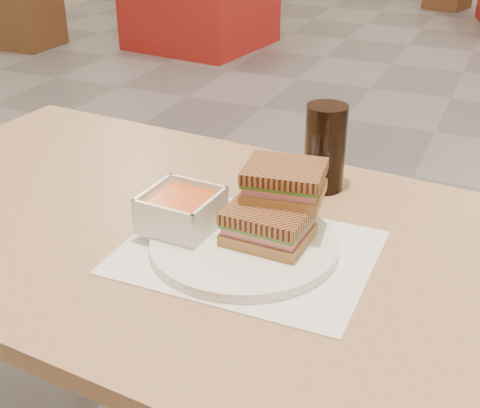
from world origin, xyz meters
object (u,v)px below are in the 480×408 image
at_px(soup_bowl, 181,212).
at_px(main_table, 182,283).
at_px(plate, 244,244).
at_px(cola_glass, 325,148).
at_px(panini_lower, 268,224).
at_px(bg_chair_0l, 26,15).
at_px(bg_chair_0r, 218,24).

bearing_deg(soup_bowl, main_table, 126.53).
distance_m(plate, cola_glass, 0.27).
xyz_separation_m(panini_lower, bg_chair_0l, (-3.29, 3.24, -0.55)).
xyz_separation_m(main_table, soup_bowl, (0.02, -0.03, 0.16)).
relative_size(plate, bg_chair_0l, 0.58).
xyz_separation_m(bg_chair_0l, bg_chair_0r, (1.43, 0.47, -0.04)).
distance_m(main_table, cola_glass, 0.34).
height_order(panini_lower, cola_glass, cola_glass).
bearing_deg(plate, cola_glass, 79.99).
height_order(main_table, soup_bowl, soup_bowl).
distance_m(bg_chair_0l, bg_chair_0r, 1.50).
height_order(soup_bowl, bg_chair_0l, soup_bowl).
bearing_deg(main_table, plate, -13.19).
xyz_separation_m(soup_bowl, bg_chair_0r, (-1.72, 3.73, -0.59)).
height_order(plate, cola_glass, cola_glass).
xyz_separation_m(plate, bg_chair_0r, (-1.83, 3.73, -0.56)).
relative_size(plate, soup_bowl, 2.49).
bearing_deg(main_table, cola_glass, 52.57).
bearing_deg(panini_lower, cola_glass, 87.11).
height_order(cola_glass, bg_chair_0r, cola_glass).
distance_m(plate, bg_chair_0r, 4.19).
height_order(plate, soup_bowl, soup_bowl).
bearing_deg(panini_lower, bg_chair_0r, 116.65).
xyz_separation_m(panini_lower, cola_glass, (0.01, 0.24, 0.03)).
xyz_separation_m(soup_bowl, bg_chair_0l, (-3.15, 3.26, -0.55)).
relative_size(panini_lower, cola_glass, 0.80).
bearing_deg(bg_chair_0l, plate, -45.01).
relative_size(main_table, soup_bowl, 11.02).
xyz_separation_m(cola_glass, bg_chair_0r, (-1.87, 3.47, -0.62)).
bearing_deg(bg_chair_0r, panini_lower, -63.35).
bearing_deg(panini_lower, plate, -154.95).
height_order(panini_lower, bg_chair_0l, panini_lower).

